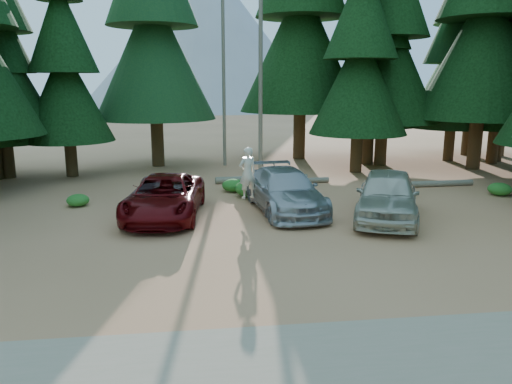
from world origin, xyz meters
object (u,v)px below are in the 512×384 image
Objects in this scene: silver_minivan_center at (285,191)px; frisbee_player at (247,173)px; red_pickup at (164,197)px; log_mid at (296,181)px; log_left at (262,179)px; silver_minivan_right at (387,195)px; log_right at (428,184)px.

frisbee_player is at bearing -179.26° from silver_minivan_center.
log_mid is (6.21, 5.62, -0.64)m from red_pickup.
silver_minivan_center is 1.18× the size of log_left.
silver_minivan_right reaches higher than log_left.
red_pickup is 1.18× the size of log_left.
silver_minivan_center is 1.23× the size of log_right.
silver_minivan_center is 5.54m from log_mid.
frisbee_player is at bearing -174.40° from silver_minivan_right.
red_pickup is 2.84× the size of frisbee_player.
silver_minivan_center is 1.70m from frisbee_player.
log_right is (9.28, 3.87, -1.45)m from frisbee_player.
log_left is at bearing 84.92° from silver_minivan_center.
log_left is at bearing 162.05° from log_right.
log_mid is at bearing 48.67° from red_pickup.
silver_minivan_right is at bearing -77.77° from log_mid.
silver_minivan_center is (4.65, 0.36, 0.04)m from red_pickup.
silver_minivan_right reaches higher than silver_minivan_center.
red_pickup is 3.26m from frisbee_player.
silver_minivan_center reaches higher than log_left.
log_mid is at bearing -24.53° from log_left.
silver_minivan_center reaches higher than log_right.
silver_minivan_right reaches higher than red_pickup.
frisbee_player is 6.41m from log_mid.
log_left is 1.42× the size of log_mid.
log_mid is (-1.96, 6.96, -0.78)m from silver_minivan_right.
silver_minivan_center is at bearing 10.85° from red_pickup.
red_pickup is 8.28m from silver_minivan_right.
log_right is (7.78, 3.69, -0.67)m from silver_minivan_center.
log_mid is 6.42m from log_right.
silver_minivan_right is 1.13× the size of log_left.
log_right is (6.22, -1.58, 0.01)m from log_mid.
frisbee_player is (3.15, 0.18, 0.81)m from red_pickup.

